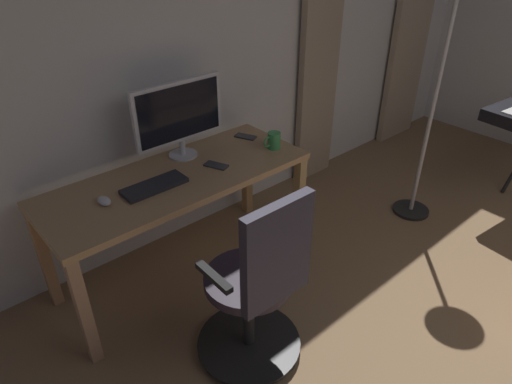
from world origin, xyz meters
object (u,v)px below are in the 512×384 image
computer_keyboard (154,186)px  cell_phone_face_up (216,165)px  office_chair (257,291)px  cell_phone_by_monitor (245,137)px  computer_monitor (179,114)px  computer_mouse (104,201)px  mug_coffee (274,141)px  desk (179,189)px

computer_keyboard → cell_phone_face_up: size_ratio=2.55×
computer_keyboard → office_chair: bearing=95.0°
cell_phone_by_monitor → cell_phone_face_up: same height
computer_monitor → computer_mouse: computer_monitor is taller
cell_phone_by_monitor → mug_coffee: mug_coffee is taller
office_chair → cell_phone_face_up: 0.88m
computer_mouse → desk: bearing=-179.4°
computer_keyboard → cell_phone_face_up: computer_keyboard is taller
computer_monitor → computer_keyboard: bearing=34.3°
desk → cell_phone_by_monitor: 0.66m
desk → cell_phone_face_up: 0.27m
cell_phone_by_monitor → computer_monitor: bearing=-30.4°
computer_mouse → cell_phone_face_up: bearing=175.5°
computer_mouse → mug_coffee: mug_coffee is taller
office_chair → computer_monitor: computer_monitor is taller
office_chair → computer_keyboard: office_chair is taller
desk → mug_coffee: 0.69m
computer_keyboard → mug_coffee: 0.84m
desk → computer_monitor: 0.45m
desk → cell_phone_by_monitor: size_ratio=11.11×
computer_keyboard → computer_mouse: 0.28m
office_chair → mug_coffee: size_ratio=7.84×
computer_monitor → office_chair: bearing=75.2°
computer_keyboard → mug_coffee: bearing=175.1°
office_chair → cell_phone_by_monitor: (-0.74, -0.97, 0.25)m
office_chair → mug_coffee: office_chair is taller
computer_mouse → cell_phone_by_monitor: size_ratio=0.69×
office_chair → cell_phone_face_up: bearing=66.8°
desk → office_chair: office_chair is taller
cell_phone_face_up → computer_keyboard: bearing=-26.3°
desk → cell_phone_by_monitor: (-0.64, -0.14, 0.10)m
computer_monitor → mug_coffee: size_ratio=4.55×
mug_coffee → computer_monitor: bearing=-31.3°
desk → mug_coffee: size_ratio=12.05×
computer_mouse → mug_coffee: size_ratio=0.75×
office_chair → computer_keyboard: 0.84m
office_chair → computer_mouse: (0.35, -0.82, 0.27)m
cell_phone_by_monitor → computer_keyboard: bearing=-11.4°
cell_phone_by_monitor → mug_coffee: bearing=72.7°
desk → office_chair: size_ratio=1.54×
computer_monitor → cell_phone_by_monitor: bearing=173.4°
office_chair → computer_mouse: office_chair is taller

